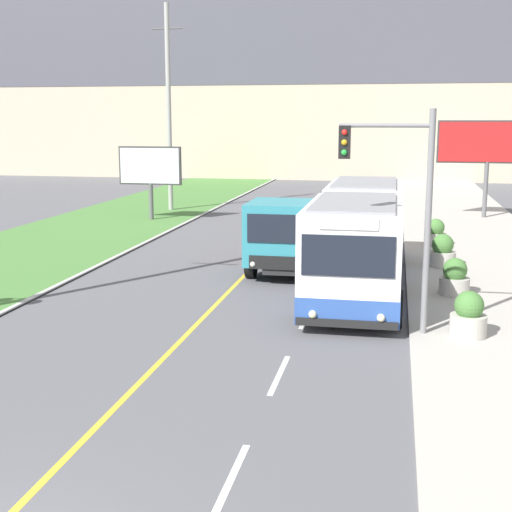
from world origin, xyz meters
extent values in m
cube|color=silver|center=(2.75, 3.20, 0.00)|extent=(0.12, 2.40, 0.01)
cube|color=silver|center=(2.75, 7.80, 0.00)|extent=(0.12, 2.40, 0.01)
cube|color=silver|center=(2.75, 12.40, 0.00)|extent=(0.12, 2.40, 0.01)
cube|color=silver|center=(2.75, 17.00, 0.00)|extent=(0.12, 2.40, 0.01)
cube|color=silver|center=(2.75, 21.60, 0.00)|extent=(0.12, 2.40, 0.01)
cube|color=silver|center=(2.75, 26.20, 0.00)|extent=(0.12, 2.40, 0.01)
cube|color=silver|center=(2.75, 30.80, 0.00)|extent=(0.12, 2.40, 0.01)
cube|color=silver|center=(2.75, 35.40, 0.00)|extent=(0.12, 2.40, 0.01)
cube|color=silver|center=(2.75, 40.00, 0.00)|extent=(0.12, 2.40, 0.01)
cube|color=silver|center=(2.75, 44.60, 0.00)|extent=(0.12, 2.40, 0.01)
cube|color=#BCAD93|center=(0.00, 60.55, 11.86)|extent=(80.00, 8.00, 23.71)
cube|color=#4C4C56|center=(0.00, 56.53, 12.45)|extent=(80.00, 0.04, 8.30)
cube|color=white|center=(3.96, 13.34, 1.66)|extent=(2.57, 5.36, 2.77)
cube|color=#2D519E|center=(3.96, 13.34, 0.62)|extent=(2.59, 5.38, 0.70)
cube|color=black|center=(3.96, 13.34, 2.07)|extent=(2.60, 4.93, 0.97)
cube|color=gray|center=(3.96, 13.34, 3.08)|extent=(2.19, 4.83, 0.08)
cube|color=white|center=(3.96, 19.60, 1.66)|extent=(2.57, 5.36, 2.77)
cube|color=#2D519E|center=(3.96, 19.60, 0.62)|extent=(2.59, 5.38, 0.70)
cube|color=black|center=(3.96, 19.60, 2.07)|extent=(2.60, 4.93, 0.97)
cube|color=gray|center=(3.96, 19.60, 3.08)|extent=(2.19, 4.83, 0.08)
cube|color=#474747|center=(3.96, 16.47, 1.66)|extent=(2.37, 0.90, 2.54)
cube|color=black|center=(3.96, 10.63, 2.07)|extent=(2.27, 0.04, 1.02)
cube|color=black|center=(3.96, 10.62, 0.38)|extent=(2.52, 0.06, 0.20)
sphere|color=#F4EAB2|center=(3.12, 10.61, 0.57)|extent=(0.20, 0.20, 0.20)
sphere|color=#F4EAB2|center=(4.80, 10.61, 0.57)|extent=(0.20, 0.20, 0.20)
cube|color=white|center=(3.96, 10.63, 2.86)|extent=(1.42, 0.04, 0.28)
cylinder|color=black|center=(2.74, 11.83, 0.50)|extent=(0.28, 1.00, 1.00)
cylinder|color=black|center=(5.18, 11.83, 0.50)|extent=(0.28, 1.00, 1.00)
cylinder|color=black|center=(2.74, 15.05, 0.50)|extent=(0.28, 1.00, 1.00)
cylinder|color=black|center=(5.18, 15.05, 0.50)|extent=(0.28, 1.00, 1.00)
cylinder|color=black|center=(2.74, 20.14, 0.50)|extent=(0.28, 1.00, 1.00)
cylinder|color=black|center=(5.18, 20.14, 0.50)|extent=(0.28, 1.00, 1.00)
cube|color=black|center=(1.43, 19.00, 0.45)|extent=(1.11, 6.27, 0.20)
cube|color=teal|center=(1.43, 17.17, 1.57)|extent=(2.46, 2.59, 2.06)
cube|color=black|center=(1.43, 15.85, 1.88)|extent=(2.09, 0.04, 0.93)
cube|color=black|center=(1.43, 15.84, 0.77)|extent=(1.97, 0.06, 0.44)
sphere|color=silver|center=(0.57, 15.83, 0.70)|extent=(0.18, 0.18, 0.18)
sphere|color=silver|center=(2.29, 15.83, 0.70)|extent=(0.18, 0.18, 0.18)
cube|color=#994C19|center=(1.43, 20.42, 0.61)|extent=(2.34, 3.43, 0.12)
cube|color=#994C19|center=(0.32, 20.42, 1.21)|extent=(0.12, 3.43, 1.32)
cube|color=#994C19|center=(2.54, 20.42, 1.21)|extent=(0.12, 3.43, 1.32)
cube|color=#994C19|center=(1.43, 18.77, 1.21)|extent=(2.34, 0.12, 1.32)
cube|color=#994C19|center=(1.43, 22.08, 1.21)|extent=(2.34, 0.12, 1.32)
cube|color=#994C19|center=(1.43, 18.77, 1.99)|extent=(2.34, 0.12, 0.24)
cylinder|color=black|center=(0.30, 16.91, 0.52)|extent=(0.30, 1.04, 1.04)
cylinder|color=black|center=(2.56, 16.91, 0.52)|extent=(0.30, 1.04, 1.04)
cylinder|color=black|center=(0.30, 20.60, 0.52)|extent=(0.30, 1.04, 1.04)
cylinder|color=black|center=(2.56, 20.60, 0.52)|extent=(0.30, 1.04, 1.04)
cylinder|color=#9E9E99|center=(-8.06, 34.06, 5.91)|extent=(0.28, 0.28, 11.81)
cylinder|color=#4C4C4C|center=(-8.06, 34.06, 10.40)|extent=(1.80, 0.08, 0.08)
cylinder|color=slate|center=(5.84, 11.21, 2.79)|extent=(0.16, 0.16, 5.58)
cylinder|color=slate|center=(4.74, 11.21, 5.18)|extent=(2.20, 0.10, 0.10)
cube|color=black|center=(3.78, 11.21, 4.78)|extent=(0.28, 0.24, 0.80)
sphere|color=red|center=(3.78, 11.08, 5.02)|extent=(0.14, 0.14, 0.14)
sphere|color=orange|center=(3.78, 11.08, 4.78)|extent=(0.14, 0.14, 0.14)
sphere|color=green|center=(3.78, 11.08, 4.54)|extent=(0.14, 0.14, 0.14)
cylinder|color=#59595B|center=(9.83, 33.78, 1.54)|extent=(0.24, 0.24, 3.08)
cube|color=#333333|center=(9.83, 33.78, 4.14)|extent=(5.32, 0.20, 2.28)
cube|color=#AD1E1E|center=(9.83, 33.67, 4.14)|extent=(5.16, 0.02, 2.12)
cylinder|color=#59595B|center=(-7.80, 29.84, 0.99)|extent=(0.24, 0.24, 1.98)
cube|color=#333333|center=(-7.80, 29.84, 2.91)|extent=(3.41, 0.20, 2.02)
cube|color=silver|center=(-7.80, 29.73, 2.91)|extent=(3.25, 0.02, 1.86)
cylinder|color=#B7B2A8|center=(6.90, 11.12, 0.35)|extent=(0.89, 0.89, 0.54)
sphere|color=#477A38|center=(6.90, 11.12, 0.86)|extent=(0.72, 0.72, 0.72)
cylinder|color=#B7B2A8|center=(6.90, 15.46, 0.34)|extent=(0.91, 0.91, 0.52)
sphere|color=#477A38|center=(6.90, 15.46, 0.85)|extent=(0.73, 0.73, 0.73)
cylinder|color=#B7B2A8|center=(6.79, 19.80, 0.34)|extent=(0.98, 0.98, 0.53)
sphere|color=#477A38|center=(6.79, 19.80, 0.87)|extent=(0.78, 0.78, 0.78)
cylinder|color=#B7B2A8|center=(6.76, 24.14, 0.34)|extent=(0.92, 0.92, 0.52)
sphere|color=#477A38|center=(6.76, 24.14, 0.85)|extent=(0.74, 0.74, 0.74)
camera|label=1|loc=(5.02, -6.40, 5.33)|focal=50.00mm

